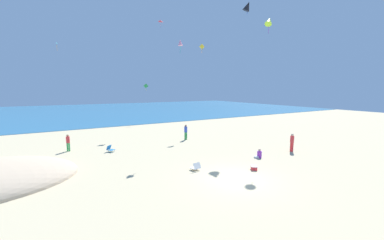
{
  "coord_description": "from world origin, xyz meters",
  "views": [
    {
      "loc": [
        -9.62,
        -10.89,
        5.77
      ],
      "look_at": [
        0.0,
        5.85,
        3.18
      ],
      "focal_mm": 21.39,
      "sensor_mm": 36.0,
      "label": 1
    }
  ],
  "objects_px": {
    "beach_chair_near_camera": "(110,149)",
    "person_2": "(186,131)",
    "kite_black": "(248,6)",
    "kite_teal": "(57,43)",
    "kite_red": "(161,21)",
    "beach_chair_far_right": "(196,167)",
    "person_0": "(259,154)",
    "cooler_box": "(254,168)",
    "kite_pink": "(180,43)",
    "kite_green": "(146,86)",
    "person_1": "(292,141)",
    "kite_lime": "(269,21)",
    "person_3": "(68,142)",
    "kite_yellow": "(202,47)"
  },
  "relations": [
    {
      "from": "beach_chair_near_camera",
      "to": "person_2",
      "type": "distance_m",
      "value": 8.67
    },
    {
      "from": "kite_black",
      "to": "kite_teal",
      "type": "relative_size",
      "value": 1.19
    },
    {
      "from": "kite_black",
      "to": "kite_teal",
      "type": "bearing_deg",
      "value": 130.76
    },
    {
      "from": "kite_red",
      "to": "kite_teal",
      "type": "height_order",
      "value": "kite_red"
    },
    {
      "from": "person_2",
      "to": "kite_red",
      "type": "relative_size",
      "value": 1.7
    },
    {
      "from": "beach_chair_far_right",
      "to": "person_0",
      "type": "distance_m",
      "value": 6.23
    },
    {
      "from": "cooler_box",
      "to": "kite_pink",
      "type": "distance_m",
      "value": 13.19
    },
    {
      "from": "kite_green",
      "to": "kite_pink",
      "type": "bearing_deg",
      "value": -98.48
    },
    {
      "from": "person_1",
      "to": "kite_pink",
      "type": "relative_size",
      "value": 1.35
    },
    {
      "from": "cooler_box",
      "to": "kite_lime",
      "type": "distance_m",
      "value": 13.86
    },
    {
      "from": "kite_teal",
      "to": "kite_black",
      "type": "bearing_deg",
      "value": -49.24
    },
    {
      "from": "kite_pink",
      "to": "kite_teal",
      "type": "bearing_deg",
      "value": 115.58
    },
    {
      "from": "cooler_box",
      "to": "person_2",
      "type": "height_order",
      "value": "person_2"
    },
    {
      "from": "cooler_box",
      "to": "kite_pink",
      "type": "relative_size",
      "value": 0.49
    },
    {
      "from": "beach_chair_near_camera",
      "to": "person_3",
      "type": "xyz_separation_m",
      "value": [
        -3.37,
        2.18,
        0.64
      ]
    },
    {
      "from": "person_3",
      "to": "kite_red",
      "type": "height_order",
      "value": "kite_red"
    },
    {
      "from": "beach_chair_far_right",
      "to": "kite_yellow",
      "type": "xyz_separation_m",
      "value": [
        8.74,
        13.1,
        11.15
      ]
    },
    {
      "from": "cooler_box",
      "to": "person_2",
      "type": "relative_size",
      "value": 0.35
    },
    {
      "from": "person_1",
      "to": "kite_pink",
      "type": "distance_m",
      "value": 13.98
    },
    {
      "from": "person_3",
      "to": "kite_green",
      "type": "relative_size",
      "value": 1.3
    },
    {
      "from": "kite_teal",
      "to": "kite_yellow",
      "type": "bearing_deg",
      "value": -40.79
    },
    {
      "from": "person_3",
      "to": "kite_lime",
      "type": "xyz_separation_m",
      "value": [
        17.02,
        -8.16,
        11.19
      ]
    },
    {
      "from": "person_0",
      "to": "kite_lime",
      "type": "distance_m",
      "value": 12.42
    },
    {
      "from": "kite_pink",
      "to": "kite_yellow",
      "type": "bearing_deg",
      "value": 45.14
    },
    {
      "from": "beach_chair_near_camera",
      "to": "person_3",
      "type": "bearing_deg",
      "value": -160.47
    },
    {
      "from": "person_3",
      "to": "kite_yellow",
      "type": "relative_size",
      "value": 1.35
    },
    {
      "from": "person_2",
      "to": "kite_lime",
      "type": "bearing_deg",
      "value": -153.71
    },
    {
      "from": "cooler_box",
      "to": "person_1",
      "type": "xyz_separation_m",
      "value": [
        6.63,
        1.83,
        0.85
      ]
    },
    {
      "from": "kite_green",
      "to": "kite_red",
      "type": "height_order",
      "value": "kite_red"
    },
    {
      "from": "beach_chair_far_right",
      "to": "beach_chair_near_camera",
      "type": "bearing_deg",
      "value": 19.81
    },
    {
      "from": "beach_chair_far_right",
      "to": "cooler_box",
      "type": "xyz_separation_m",
      "value": [
        3.71,
        -2.0,
        -0.11
      ]
    },
    {
      "from": "beach_chair_near_camera",
      "to": "kite_red",
      "type": "xyz_separation_m",
      "value": [
        9.92,
        11.28,
        15.53
      ]
    },
    {
      "from": "kite_red",
      "to": "beach_chair_far_right",
      "type": "bearing_deg",
      "value": -105.81
    },
    {
      "from": "cooler_box",
      "to": "kite_red",
      "type": "relative_size",
      "value": 0.6
    },
    {
      "from": "cooler_box",
      "to": "kite_red",
      "type": "distance_m",
      "value": 26.67
    },
    {
      "from": "cooler_box",
      "to": "kite_teal",
      "type": "distance_m",
      "value": 34.22
    },
    {
      "from": "cooler_box",
      "to": "kite_black",
      "type": "relative_size",
      "value": 0.42
    },
    {
      "from": "person_3",
      "to": "kite_lime",
      "type": "relative_size",
      "value": 0.98
    },
    {
      "from": "person_3",
      "to": "kite_teal",
      "type": "height_order",
      "value": "kite_teal"
    },
    {
      "from": "beach_chair_far_right",
      "to": "kite_lime",
      "type": "height_order",
      "value": "kite_lime"
    },
    {
      "from": "person_0",
      "to": "kite_black",
      "type": "xyz_separation_m",
      "value": [
        4.08,
        6.35,
        14.51
      ]
    },
    {
      "from": "kite_yellow",
      "to": "beach_chair_near_camera",
      "type": "bearing_deg",
      "value": -159.62
    },
    {
      "from": "person_1",
      "to": "kite_teal",
      "type": "distance_m",
      "value": 35.28
    },
    {
      "from": "kite_green",
      "to": "kite_black",
      "type": "relative_size",
      "value": 0.84
    },
    {
      "from": "person_1",
      "to": "kite_black",
      "type": "xyz_separation_m",
      "value": [
        -0.03,
        6.46,
        13.81
      ]
    },
    {
      "from": "beach_chair_near_camera",
      "to": "person_2",
      "type": "relative_size",
      "value": 0.47
    },
    {
      "from": "kite_black",
      "to": "beach_chair_far_right",
      "type": "bearing_deg",
      "value": -148.6
    },
    {
      "from": "kite_lime",
      "to": "kite_red",
      "type": "height_order",
      "value": "kite_red"
    },
    {
      "from": "beach_chair_near_camera",
      "to": "person_2",
      "type": "xyz_separation_m",
      "value": [
        8.57,
        1.05,
        0.73
      ]
    },
    {
      "from": "kite_lime",
      "to": "kite_teal",
      "type": "relative_size",
      "value": 1.34
    }
  ]
}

